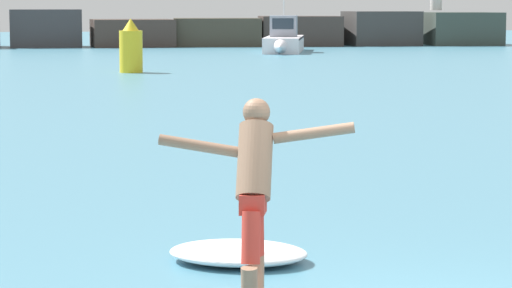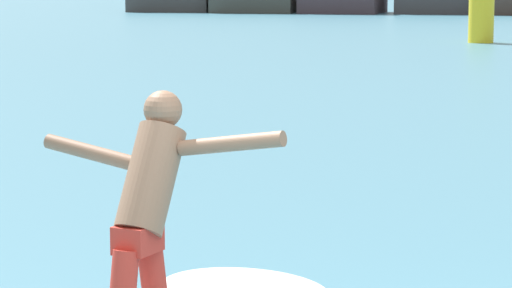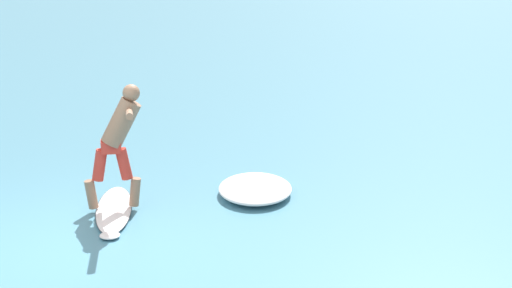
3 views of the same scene
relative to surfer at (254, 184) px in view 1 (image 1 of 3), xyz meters
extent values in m
cube|color=#403C3E|center=(-2.90, 61.04, 0.03)|extent=(4.13, 3.37, 2.15)
cube|color=#433630|center=(2.03, 61.04, -0.26)|extent=(4.83, 4.21, 1.57)
cube|color=#423D31|center=(6.97, 61.04, -0.23)|extent=(5.26, 3.75, 1.63)
cube|color=#413732|center=(11.91, 61.04, -0.18)|extent=(4.89, 3.96, 1.74)
cube|color=#3F3C3A|center=(16.85, 61.04, -0.04)|extent=(4.30, 3.61, 2.02)
cube|color=#3B443D|center=(21.79, 61.04, -0.07)|extent=(4.39, 4.47, 1.95)
cylinder|color=#8E6850|center=(0.04, 0.16, -0.79)|extent=(0.17, 0.20, 0.39)
cylinder|color=red|center=(0.01, 0.04, -0.39)|extent=(0.20, 0.25, 0.43)
cylinder|color=red|center=(-0.07, -0.27, -0.39)|extent=(0.20, 0.25, 0.43)
cube|color=red|center=(-0.03, -0.11, -0.14)|extent=(0.26, 0.30, 0.16)
cylinder|color=#8E6850|center=(0.01, 0.03, 0.17)|extent=(0.40, 0.59, 0.68)
sphere|color=#8E6850|center=(0.04, 0.17, 0.56)|extent=(0.22, 0.22, 0.22)
cylinder|color=#8E6850|center=(-0.42, 0.24, 0.28)|extent=(0.66, 0.28, 0.20)
cylinder|color=#8E6850|center=(0.49, 0.01, 0.40)|extent=(0.66, 0.26, 0.20)
cube|color=white|center=(9.40, 52.16, -0.65)|extent=(3.26, 6.94, 0.79)
cone|color=white|center=(8.54, 48.44, -0.65)|extent=(1.03, 1.32, 0.79)
cube|color=black|center=(9.40, 52.16, -0.32)|extent=(3.30, 6.89, 0.08)
cube|color=#8F93A1|center=(9.33, 51.87, 0.28)|extent=(1.66, 1.80, 1.09)
cube|color=#232D38|center=(9.16, 51.11, 0.41)|extent=(1.06, 0.27, 0.54)
cylinder|color=silver|center=(9.33, 51.87, 1.28)|extent=(0.06, 0.06, 0.90)
cube|color=black|center=(10.18, 55.55, -0.62)|extent=(0.41, 0.35, 0.52)
cylinder|color=yellow|center=(0.68, 34.43, -0.29)|extent=(0.84, 0.84, 1.51)
cone|color=yellow|center=(0.68, 34.43, 0.68)|extent=(0.59, 0.59, 0.44)
ellipsoid|color=white|center=(0.12, 1.87, -0.95)|extent=(1.65, 1.48, 0.19)
camera|label=1|loc=(-1.43, -9.49, 1.44)|focal=85.00mm
camera|label=2|loc=(2.06, -6.49, 1.36)|focal=85.00mm
camera|label=3|loc=(10.49, -2.71, 3.00)|focal=60.00mm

